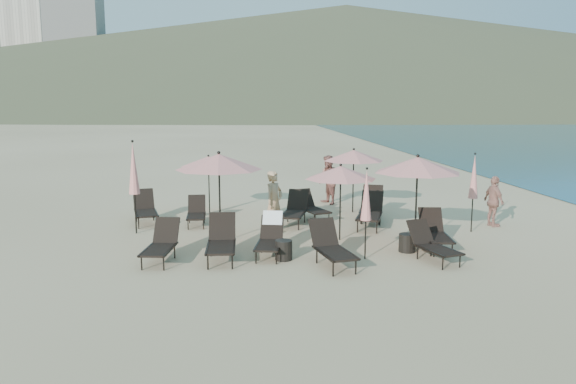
{
  "coord_description": "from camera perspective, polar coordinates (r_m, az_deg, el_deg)",
  "views": [
    {
      "loc": [
        -2.65,
        -13.24,
        3.87
      ],
      "look_at": [
        -1.01,
        3.5,
        1.1
      ],
      "focal_mm": 35.0,
      "sensor_mm": 36.0,
      "label": 1
    }
  ],
  "objects": [
    {
      "name": "lounger_9",
      "position": [
        18.36,
        2.37,
        -1.46
      ],
      "size": [
        1.1,
        1.7,
        0.92
      ],
      "rotation": [
        0.0,
        0.0,
        0.34
      ],
      "color": "black",
      "rests_on": "ground"
    },
    {
      "name": "hotel_skyline",
      "position": [
        299.33,
        -23.86,
        12.47
      ],
      "size": [
        109.0,
        82.0,
        55.0
      ],
      "color": "beige",
      "rests_on": "ground"
    },
    {
      "name": "volcanic_headland",
      "position": [
        325.2,
        7.79,
        13.26
      ],
      "size": [
        690.0,
        690.0,
        55.0
      ],
      "color": "brown",
      "rests_on": "ground"
    },
    {
      "name": "side_table_0",
      "position": [
        13.76,
        -0.44,
        -5.92
      ],
      "size": [
        0.42,
        0.42,
        0.49
      ],
      "primitive_type": "cylinder",
      "color": "black",
      "rests_on": "ground"
    },
    {
      "name": "lounger_2",
      "position": [
        14.17,
        -1.82,
        -4.49
      ],
      "size": [
        0.87,
        1.7,
        1.01
      ],
      "rotation": [
        0.0,
        0.0,
        -0.19
      ],
      "color": "black",
      "rests_on": "ground"
    },
    {
      "name": "lounger_0",
      "position": [
        13.97,
        -12.76,
        -5.1
      ],
      "size": [
        0.85,
        1.71,
        0.94
      ],
      "rotation": [
        0.0,
        0.0,
        -0.14
      ],
      "color": "black",
      "rests_on": "ground"
    },
    {
      "name": "umbrella_open_3",
      "position": [
        19.33,
        -8.08,
        3.09
      ],
      "size": [
        1.88,
        1.88,
        2.03
      ],
      "color": "black",
      "rests_on": "ground"
    },
    {
      "name": "lounger_11",
      "position": [
        18.58,
        8.5,
        -1.26
      ],
      "size": [
        1.18,
        1.91,
        1.03
      ],
      "rotation": [
        0.0,
        0.0,
        -0.3
      ],
      "color": "black",
      "rests_on": "ground"
    },
    {
      "name": "lounger_4",
      "position": [
        15.27,
        14.7,
        -3.9
      ],
      "size": [
        0.84,
        1.74,
        0.96
      ],
      "rotation": [
        0.0,
        0.0,
        -0.13
      ],
      "color": "black",
      "rests_on": "ground"
    },
    {
      "name": "umbrella_closed_2",
      "position": [
        16.76,
        -15.42,
        2.28
      ],
      "size": [
        0.32,
        0.32,
        2.74
      ],
      "color": "black",
      "rests_on": "ground"
    },
    {
      "name": "beachgoer_a",
      "position": [
        16.49,
        -1.42,
        -0.98
      ],
      "size": [
        0.77,
        0.79,
        1.82
      ],
      "primitive_type": "imported",
      "rotation": [
        0.0,
        0.0,
        0.84
      ],
      "color": "tan",
      "rests_on": "ground"
    },
    {
      "name": "umbrella_open_1",
      "position": [
        15.45,
        5.37,
        1.98
      ],
      "size": [
        1.99,
        1.99,
        2.15
      ],
      "color": "black",
      "rests_on": "ground"
    },
    {
      "name": "lounger_10",
      "position": [
        17.42,
        8.35,
        -1.96
      ],
      "size": [
        1.24,
        1.92,
        1.03
      ],
      "rotation": [
        0.0,
        0.0,
        -0.34
      ],
      "color": "black",
      "rests_on": "ground"
    },
    {
      "name": "umbrella_open_4",
      "position": [
        19.39,
        6.69,
        3.7
      ],
      "size": [
        2.08,
        2.08,
        2.24
      ],
      "color": "black",
      "rests_on": "ground"
    },
    {
      "name": "umbrella_closed_0",
      "position": [
        13.68,
        7.96,
        -0.36
      ],
      "size": [
        0.27,
        0.27,
        2.27
      ],
      "color": "black",
      "rests_on": "ground"
    },
    {
      "name": "umbrella_open_0",
      "position": [
        15.16,
        -7.03,
        3.06
      ],
      "size": [
        2.34,
        2.34,
        2.52
      ],
      "color": "black",
      "rests_on": "ground"
    },
    {
      "name": "beachgoer_b",
      "position": [
        20.98,
        4.13,
        1.23
      ],
      "size": [
        0.97,
        1.08,
        1.83
      ],
      "primitive_type": "imported",
      "rotation": [
        0.0,
        0.0,
        -1.19
      ],
      "color": "#94584C",
      "rests_on": "ground"
    },
    {
      "name": "umbrella_open_2",
      "position": [
        15.09,
        13.03,
        2.69
      ],
      "size": [
        2.29,
        2.29,
        2.47
      ],
      "color": "black",
      "rests_on": "ground"
    },
    {
      "name": "umbrella_closed_1",
      "position": [
        17.26,
        18.37,
        1.45
      ],
      "size": [
        0.28,
        0.28,
        2.36
      ],
      "color": "black",
      "rests_on": "ground"
    },
    {
      "name": "ground",
      "position": [
        14.04,
        5.53,
        -6.69
      ],
      "size": [
        800.0,
        800.0,
        0.0
      ],
      "primitive_type": "plane",
      "color": "#D6BA8C",
      "rests_on": "ground"
    },
    {
      "name": "lounger_5",
      "position": [
        14.1,
        14.44,
        -5.11
      ],
      "size": [
        1.03,
        1.67,
        0.9
      ],
      "rotation": [
        0.0,
        0.0,
        0.3
      ],
      "color": "black",
      "rests_on": "ground"
    },
    {
      "name": "lounger_1",
      "position": [
        13.84,
        -6.78,
        -4.88
      ],
      "size": [
        0.73,
        1.8,
        1.03
      ],
      "rotation": [
        0.0,
        0.0,
        -0.02
      ],
      "color": "black",
      "rests_on": "ground"
    },
    {
      "name": "lounger_3",
      "position": [
        13.29,
        4.44,
        -5.51
      ],
      "size": [
        0.98,
        1.82,
        1.0
      ],
      "rotation": [
        0.0,
        0.0,
        0.19
      ],
      "color": "black",
      "rests_on": "ground"
    },
    {
      "name": "lounger_6",
      "position": [
        18.37,
        -14.3,
        -1.63
      ],
      "size": [
        1.03,
        1.83,
        0.99
      ],
      "rotation": [
        0.0,
        0.0,
        0.23
      ],
      "color": "black",
      "rests_on": "ground"
    },
    {
      "name": "lounger_7",
      "position": [
        17.78,
        -9.29,
        -2.04
      ],
      "size": [
        0.6,
        1.49,
        0.85
      ],
      "rotation": [
        0.0,
        0.0,
        0.03
      ],
      "color": "black",
      "rests_on": "ground"
    },
    {
      "name": "lounger_8",
      "position": [
        17.62,
        0.68,
        -1.78
      ],
      "size": [
        1.14,
        1.86,
        1.0
      ],
      "rotation": [
        0.0,
        0.0,
        -0.3
      ],
      "color": "black",
      "rests_on": "ground"
    },
    {
      "name": "beachgoer_c",
      "position": [
        18.37,
        20.19,
        -0.9
      ],
      "size": [
        0.51,
        0.97,
        1.57
      ],
      "primitive_type": "imported",
      "rotation": [
        0.0,
        0.0,
        1.72
      ],
      "color": "#B17664",
      "rests_on": "ground"
    },
    {
      "name": "side_table_1",
      "position": [
        14.8,
        12.01,
        -5.07
      ],
      "size": [
        0.43,
        0.43,
        0.47
      ],
      "primitive_type": "cylinder",
      "color": "black",
      "rests_on": "ground"
    }
  ]
}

